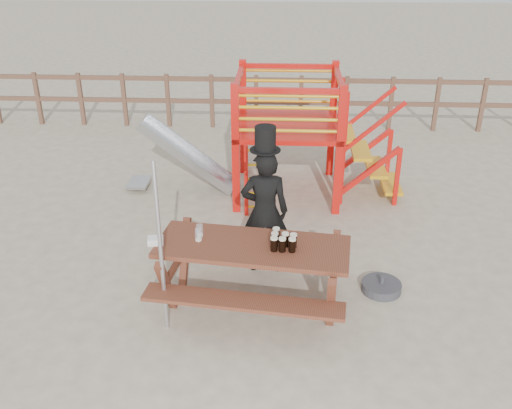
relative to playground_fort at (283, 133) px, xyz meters
name	(u,v)px	position (x,y,z in m)	size (l,w,h in m)	color
ground	(268,318)	(-0.12, -3.58, -1.07)	(60.00, 60.00, 0.00)	#BEB194
back_fence	(279,96)	(-0.12, 3.42, -0.34)	(15.09, 0.09, 1.20)	brown
playground_fort	(283,133)	(0.00, 0.00, 0.00)	(4.71, 1.84, 2.10)	red
picnic_table	(253,268)	(-0.32, -3.34, -0.53)	(2.41, 1.81, 0.87)	brown
man_with_hat	(265,209)	(-0.21, -2.48, -0.17)	(0.64, 0.43, 2.02)	black
metal_pole	(161,250)	(-1.29, -3.80, -0.03)	(0.05, 0.05, 2.09)	#B2B2B7
parasol_base	(381,287)	(1.30, -2.94, -1.01)	(0.50, 0.50, 0.21)	#38383D
paper_bag	(155,241)	(-1.45, -3.37, -0.17)	(0.18, 0.14, 0.08)	white
stout_pints	(283,241)	(0.03, -3.39, -0.12)	(0.30, 0.31, 0.17)	black
empty_glasses	(199,233)	(-0.96, -3.22, -0.14)	(0.08, 0.19, 0.15)	silver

